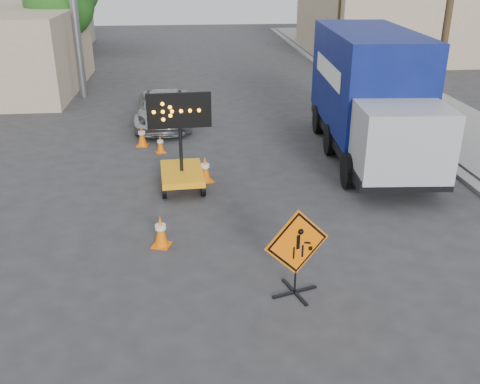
{
  "coord_description": "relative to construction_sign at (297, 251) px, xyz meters",
  "views": [
    {
      "loc": [
        -1.32,
        -9.08,
        6.3
      ],
      "look_at": [
        -0.22,
        2.08,
        1.42
      ],
      "focal_mm": 40.0,
      "sensor_mm": 36.0,
      "label": 1
    }
  ],
  "objects": [
    {
      "name": "cone_c",
      "position": [
        -1.59,
        6.23,
        -0.59
      ],
      "size": [
        0.53,
        0.53,
        0.81
      ],
      "rotation": [
        0.0,
        0.0,
        0.36
      ],
      "color": "#FF6A05",
      "rests_on": "ground"
    },
    {
      "name": "utility_pole_near",
      "position": [
        7.29,
        9.97,
        3.69
      ],
      "size": [
        1.8,
        0.26,
        9.0
      ],
      "color": "#43321C",
      "rests_on": "ground"
    },
    {
      "name": "pickup_truck",
      "position": [
        -3.04,
        12.57,
        -0.33
      ],
      "size": [
        2.25,
        4.84,
        1.34
      ],
      "primitive_type": "imported",
      "rotation": [
        0.0,
        0.0,
        0.01
      ],
      "color": "#B5B7BD",
      "rests_on": "ground"
    },
    {
      "name": "cone_a",
      "position": [
        -2.8,
        2.27,
        -0.6
      ],
      "size": [
        0.51,
        0.51,
        0.8
      ],
      "rotation": [
        0.0,
        0.0,
        -0.31
      ],
      "color": "#FF6A05",
      "rests_on": "ground"
    },
    {
      "name": "cone_b",
      "position": [
        -2.14,
        6.15,
        -0.68
      ],
      "size": [
        0.41,
        0.41,
        0.63
      ],
      "rotation": [
        0.0,
        0.0,
        -0.33
      ],
      "color": "#FF6A05",
      "rests_on": "ground"
    },
    {
      "name": "sidewalk_right",
      "position": [
        8.79,
        14.97,
        -0.92
      ],
      "size": [
        4.0,
        60.0,
        0.15
      ],
      "primitive_type": "cube",
      "color": "gray",
      "rests_on": "ground"
    },
    {
      "name": "curb_right",
      "position": [
        6.49,
        14.97,
        -0.94
      ],
      "size": [
        0.4,
        60.0,
        0.12
      ],
      "primitive_type": "cube",
      "color": "gray",
      "rests_on": "ground"
    },
    {
      "name": "box_truck",
      "position": [
        4.09,
        8.2,
        0.89
      ],
      "size": [
        3.28,
        8.92,
        4.16
      ],
      "rotation": [
        0.0,
        0.0,
        -0.07
      ],
      "color": "black",
      "rests_on": "ground"
    },
    {
      "name": "building_right_far",
      "position": [
        12.29,
        29.97,
        1.3
      ],
      "size": [
        10.0,
        14.0,
        4.6
      ],
      "primitive_type": "cube",
      "color": "tan",
      "rests_on": "ground"
    },
    {
      "name": "cone_d",
      "position": [
        -3.77,
        9.91,
        -0.61
      ],
      "size": [
        0.46,
        0.46,
        0.78
      ],
      "rotation": [
        0.0,
        0.0,
        -0.17
      ],
      "color": "#FF6A05",
      "rests_on": "ground"
    },
    {
      "name": "arrow_board",
      "position": [
        -2.3,
        5.81,
        -0.35
      ],
      "size": [
        1.83,
        2.1,
        2.9
      ],
      "rotation": [
        0.0,
        0.0,
        0.06
      ],
      "color": "#FBA20D",
      "rests_on": "ground"
    },
    {
      "name": "ground",
      "position": [
        -0.71,
        -0.03,
        -1.0
      ],
      "size": [
        100.0,
        100.0,
        0.0
      ],
      "primitive_type": "plane",
      "color": "#2D2D30",
      "rests_on": "ground"
    },
    {
      "name": "construction_sign",
      "position": [
        0.0,
        0.0,
        0.0
      ],
      "size": [
        1.37,
        0.98,
        1.9
      ],
      "rotation": [
        0.0,
        0.0,
        0.31
      ],
      "color": "black",
      "rests_on": "ground"
    },
    {
      "name": "cone_e",
      "position": [
        -3.07,
        9.07,
        -0.67
      ],
      "size": [
        0.42,
        0.42,
        0.65
      ],
      "rotation": [
        0.0,
        0.0,
        0.35
      ],
      "color": "#FF6A05",
      "rests_on": "ground"
    },
    {
      "name": "storefront_left_far",
      "position": [
        -15.71,
        33.97,
        1.2
      ],
      "size": [
        12.0,
        10.0,
        4.4
      ],
      "primitive_type": "cube",
      "color": "gray",
      "rests_on": "ground"
    },
    {
      "name": "tree_left_near",
      "position": [
        -8.71,
        21.97,
        3.17
      ],
      "size": [
        3.71,
        3.71,
        6.03
      ],
      "color": "#43321C",
      "rests_on": "ground"
    }
  ]
}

